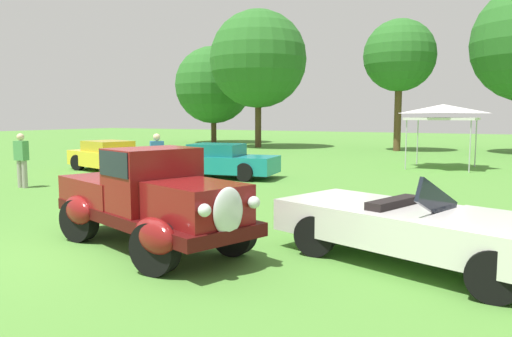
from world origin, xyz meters
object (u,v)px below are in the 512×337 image
neighbor_convertible (427,228)px  spectator_between_cars (22,159)px  feature_pickup_truck (151,197)px  spectator_near_truck (157,159)px  show_car_yellow (109,156)px  show_car_teal (220,161)px  canopy_tent_left_field (443,111)px

neighbor_convertible → spectator_between_cars: spectator_between_cars is taller
neighbor_convertible → spectator_between_cars: 12.63m
feature_pickup_truck → spectator_between_cars: 8.84m
neighbor_convertible → spectator_near_truck: (-8.66, 4.22, 0.33)m
feature_pickup_truck → show_car_yellow: size_ratio=1.02×
show_car_teal → canopy_tent_left_field: 9.93m
spectator_near_truck → canopy_tent_left_field: 12.51m
feature_pickup_truck → neighbor_convertible: size_ratio=0.94×
neighbor_convertible → spectator_near_truck: 9.64m
feature_pickup_truck → show_car_teal: feature_pickup_truck is taller
show_car_yellow → spectator_near_truck: spectator_near_truck is taller
show_car_yellow → show_car_teal: 5.08m
feature_pickup_truck → canopy_tent_left_field: size_ratio=1.65×
spectator_near_truck → canopy_tent_left_field: size_ratio=0.62×
spectator_near_truck → show_car_yellow: bearing=150.2°
show_car_yellow → spectator_between_cars: size_ratio=2.61×
spectator_between_cars → canopy_tent_left_field: size_ratio=0.62×
show_car_yellow → show_car_teal: size_ratio=1.04×
show_car_teal → show_car_yellow: bearing=-175.6°
neighbor_convertible → canopy_tent_left_field: (-1.90, 14.63, 1.84)m
show_car_teal → spectator_near_truck: 3.18m
feature_pickup_truck → spectator_between_cars: bearing=157.0°
show_car_yellow → spectator_between_cars: 4.82m
spectator_between_cars → canopy_tent_left_field: 16.28m
neighbor_convertible → spectator_between_cars: (-12.42, 2.29, 0.33)m
neighbor_convertible → spectator_near_truck: bearing=154.0°
feature_pickup_truck → neighbor_convertible: 4.44m
feature_pickup_truck → neighbor_convertible: (4.27, 1.16, -0.29)m
canopy_tent_left_field → spectator_between_cars: bearing=-130.5°
feature_pickup_truck → spectator_between_cars: size_ratio=2.67×
feature_pickup_truck → show_car_teal: (-4.14, 8.53, -0.27)m
feature_pickup_truck → spectator_between_cars: feature_pickup_truck is taller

